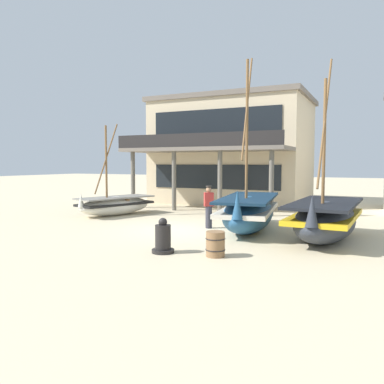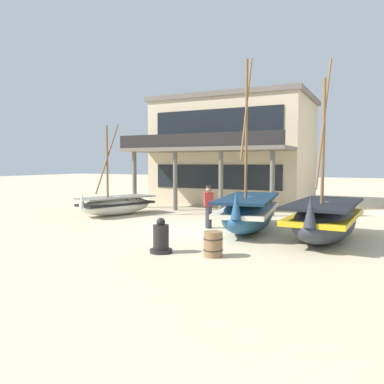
{
  "view_description": "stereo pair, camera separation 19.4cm",
  "coord_description": "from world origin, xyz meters",
  "px_view_note": "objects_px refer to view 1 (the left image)",
  "views": [
    {
      "loc": [
        6.79,
        -13.16,
        2.58
      ],
      "look_at": [
        0.0,
        1.0,
        1.4
      ],
      "focal_mm": 36.08,
      "sensor_mm": 36.0,
      "label": 1
    },
    {
      "loc": [
        6.96,
        -13.07,
        2.58
      ],
      "look_at": [
        0.0,
        1.0,
        1.4
      ],
      "focal_mm": 36.08,
      "sensor_mm": 36.0,
      "label": 2
    }
  ],
  "objects_px": {
    "capstan_winch": "(163,239)",
    "harbor_building_main": "(233,151)",
    "wooden_barrel": "(215,244)",
    "fishing_boat_far_right": "(325,219)",
    "fisherman_by_hull": "(209,207)",
    "fishing_boat_centre_large": "(248,212)",
    "fishing_boat_near_left": "(115,205)"
  },
  "relations": [
    {
      "from": "fishing_boat_near_left",
      "to": "fishing_boat_far_right",
      "type": "bearing_deg",
      "value": -11.92
    },
    {
      "from": "fisherman_by_hull",
      "to": "capstan_winch",
      "type": "height_order",
      "value": "fisherman_by_hull"
    },
    {
      "from": "fishing_boat_far_right",
      "to": "harbor_building_main",
      "type": "bearing_deg",
      "value": 123.11
    },
    {
      "from": "fishing_boat_far_right",
      "to": "fisherman_by_hull",
      "type": "xyz_separation_m",
      "value": [
        -4.46,
        0.62,
        0.11
      ]
    },
    {
      "from": "fisherman_by_hull",
      "to": "wooden_barrel",
      "type": "height_order",
      "value": "fisherman_by_hull"
    },
    {
      "from": "harbor_building_main",
      "to": "wooden_barrel",
      "type": "bearing_deg",
      "value": -72.2
    },
    {
      "from": "fishing_boat_centre_large",
      "to": "capstan_winch",
      "type": "xyz_separation_m",
      "value": [
        -1.15,
        -4.49,
        -0.33
      ]
    },
    {
      "from": "capstan_winch",
      "to": "harbor_building_main",
      "type": "bearing_deg",
      "value": 101.97
    },
    {
      "from": "wooden_barrel",
      "to": "harbor_building_main",
      "type": "bearing_deg",
      "value": 107.8
    },
    {
      "from": "capstan_winch",
      "to": "harbor_building_main",
      "type": "relative_size",
      "value": 0.1
    },
    {
      "from": "fishing_boat_centre_large",
      "to": "harbor_building_main",
      "type": "distance_m",
      "value": 11.42
    },
    {
      "from": "capstan_winch",
      "to": "harbor_building_main",
      "type": "height_order",
      "value": "harbor_building_main"
    },
    {
      "from": "wooden_barrel",
      "to": "harbor_building_main",
      "type": "relative_size",
      "value": 0.07
    },
    {
      "from": "capstan_winch",
      "to": "wooden_barrel",
      "type": "bearing_deg",
      "value": 8.38
    },
    {
      "from": "fishing_boat_far_right",
      "to": "wooden_barrel",
      "type": "relative_size",
      "value": 8.6
    },
    {
      "from": "fishing_boat_far_right",
      "to": "fisherman_by_hull",
      "type": "height_order",
      "value": "fishing_boat_far_right"
    },
    {
      "from": "fishing_boat_far_right",
      "to": "capstan_winch",
      "type": "xyz_separation_m",
      "value": [
        -4.0,
        -3.81,
        -0.32
      ]
    },
    {
      "from": "capstan_winch",
      "to": "fishing_boat_near_left",
      "type": "bearing_deg",
      "value": 135.98
    },
    {
      "from": "fisherman_by_hull",
      "to": "harbor_building_main",
      "type": "bearing_deg",
      "value": 104.48
    },
    {
      "from": "fishing_boat_centre_large",
      "to": "wooden_barrel",
      "type": "bearing_deg",
      "value": -84.85
    },
    {
      "from": "fishing_boat_centre_large",
      "to": "capstan_winch",
      "type": "distance_m",
      "value": 4.65
    },
    {
      "from": "fishing_boat_far_right",
      "to": "fisherman_by_hull",
      "type": "bearing_deg",
      "value": 172.06
    },
    {
      "from": "fisherman_by_hull",
      "to": "wooden_barrel",
      "type": "xyz_separation_m",
      "value": [
        2.0,
        -4.21,
        -0.48
      ]
    },
    {
      "from": "fishing_boat_near_left",
      "to": "fisherman_by_hull",
      "type": "bearing_deg",
      "value": -14.96
    },
    {
      "from": "fishing_boat_far_right",
      "to": "harbor_building_main",
      "type": "xyz_separation_m",
      "value": [
        -7.12,
        10.93,
        2.66
      ]
    },
    {
      "from": "wooden_barrel",
      "to": "fisherman_by_hull",
      "type": "bearing_deg",
      "value": 115.41
    },
    {
      "from": "fishing_boat_centre_large",
      "to": "fisherman_by_hull",
      "type": "xyz_separation_m",
      "value": [
        -1.62,
        -0.06,
        0.1
      ]
    },
    {
      "from": "fishing_boat_far_right",
      "to": "harbor_building_main",
      "type": "height_order",
      "value": "harbor_building_main"
    },
    {
      "from": "fishing_boat_centre_large",
      "to": "fisherman_by_hull",
      "type": "bearing_deg",
      "value": -178.0
    },
    {
      "from": "fisherman_by_hull",
      "to": "wooden_barrel",
      "type": "relative_size",
      "value": 2.41
    },
    {
      "from": "fisherman_by_hull",
      "to": "wooden_barrel",
      "type": "distance_m",
      "value": 4.68
    },
    {
      "from": "fisherman_by_hull",
      "to": "capstan_winch",
      "type": "relative_size",
      "value": 1.66
    }
  ]
}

